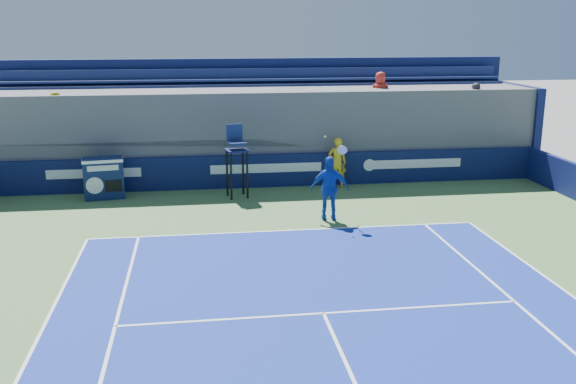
{
  "coord_description": "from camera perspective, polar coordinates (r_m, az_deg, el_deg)",
  "views": [
    {
      "loc": [
        -2.4,
        -5.33,
        5.66
      ],
      "look_at": [
        0.0,
        11.5,
        1.25
      ],
      "focal_mm": 40.0,
      "sensor_mm": 36.0,
      "label": 1
    }
  ],
  "objects": [
    {
      "name": "umpire_chair",
      "position": [
        21.6,
        -4.6,
        3.47
      ],
      "size": [
        0.82,
        0.82,
        2.48
      ],
      "color": "black",
      "rests_on": "ground"
    },
    {
      "name": "match_clock",
      "position": [
        22.41,
        -16.07,
        1.29
      ],
      "size": [
        1.41,
        0.89,
        1.4
      ],
      "color": "#0E1C47",
      "rests_on": "ground"
    },
    {
      "name": "stadium_seating",
      "position": [
        24.89,
        -2.48,
        5.69
      ],
      "size": [
        21.0,
        4.05,
        4.4
      ],
      "color": "#545459",
      "rests_on": "ground"
    },
    {
      "name": "back_hoarding",
      "position": [
        23.12,
        -1.95,
        1.89
      ],
      "size": [
        20.4,
        0.21,
        1.2
      ],
      "color": "#0B1340",
      "rests_on": "ground"
    },
    {
      "name": "ball_person",
      "position": [
        23.05,
        4.4,
        2.63
      ],
      "size": [
        0.7,
        0.5,
        1.82
      ],
      "primitive_type": "imported",
      "rotation": [
        0.0,
        0.0,
        3.04
      ],
      "color": "yellow",
      "rests_on": "apron"
    },
    {
      "name": "tennis_player",
      "position": [
        19.07,
        3.73,
        0.31
      ],
      "size": [
        1.2,
        0.67,
        2.57
      ],
      "color": "#1540B1",
      "rests_on": "apron"
    }
  ]
}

